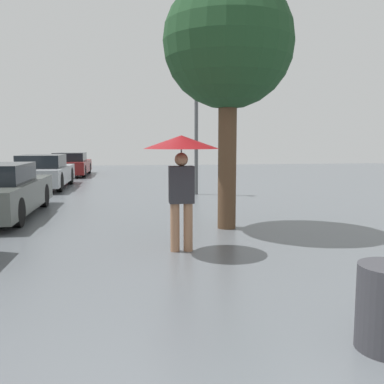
{
  "coord_description": "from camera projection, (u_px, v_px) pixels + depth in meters",
  "views": [
    {
      "loc": [
        -0.25,
        -1.15,
        1.72
      ],
      "look_at": [
        0.73,
        5.37,
        0.93
      ],
      "focal_mm": 40.0,
      "sensor_mm": 36.0,
      "label": 1
    }
  ],
  "objects": [
    {
      "name": "parked_car_third",
      "position": [
        43.0,
        172.0,
        15.71
      ],
      "size": [
        1.72,
        4.39,
        1.23
      ],
      "color": "#9EA3A8",
      "rests_on": "ground_plane"
    },
    {
      "name": "tree",
      "position": [
        228.0,
        45.0,
        8.1
      ],
      "size": [
        2.49,
        2.49,
        4.83
      ],
      "color": "brown",
      "rests_on": "ground_plane"
    },
    {
      "name": "pedestrian",
      "position": [
        181.0,
        156.0,
        6.55
      ],
      "size": [
        1.16,
        1.16,
        1.81
      ],
      "color": "#9E7051",
      "rests_on": "ground_plane"
    },
    {
      "name": "street_lamp",
      "position": [
        196.0,
        118.0,
        13.65
      ],
      "size": [
        0.29,
        0.29,
        3.93
      ],
      "color": "#515456",
      "rests_on": "ground_plane"
    },
    {
      "name": "parked_car_farthest",
      "position": [
        71.0,
        165.0,
        21.52
      ],
      "size": [
        1.71,
        4.26,
        1.16
      ],
      "color": "maroon",
      "rests_on": "ground_plane"
    }
  ]
}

